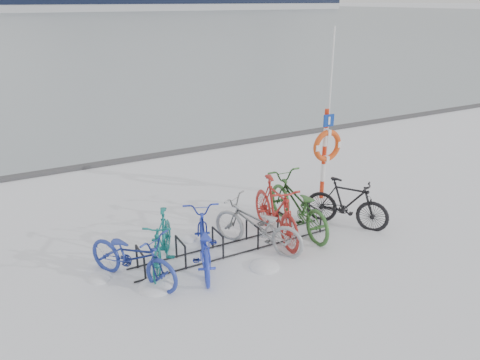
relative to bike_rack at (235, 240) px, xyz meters
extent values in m
plane|color=white|center=(0.00, 0.00, -0.18)|extent=(900.00, 900.00, 0.00)
cube|color=#3F3F42|center=(0.00, 5.90, -0.13)|extent=(400.00, 0.25, 0.10)
cylinder|color=black|center=(-1.80, -0.22, 0.04)|extent=(0.04, 0.04, 0.44)
cylinder|color=black|center=(-1.80, 0.22, 0.04)|extent=(0.04, 0.04, 0.44)
cylinder|color=black|center=(-1.80, 0.00, 0.26)|extent=(0.04, 0.44, 0.04)
cylinder|color=black|center=(-1.08, -0.22, 0.04)|extent=(0.04, 0.04, 0.44)
cylinder|color=black|center=(-1.08, 0.22, 0.04)|extent=(0.04, 0.04, 0.44)
cylinder|color=black|center=(-1.08, 0.00, 0.26)|extent=(0.04, 0.44, 0.04)
cylinder|color=black|center=(-0.36, -0.22, 0.04)|extent=(0.04, 0.04, 0.44)
cylinder|color=black|center=(-0.36, 0.22, 0.04)|extent=(0.04, 0.04, 0.44)
cylinder|color=black|center=(-0.36, 0.00, 0.26)|extent=(0.04, 0.44, 0.04)
cylinder|color=black|center=(0.36, -0.22, 0.04)|extent=(0.04, 0.04, 0.44)
cylinder|color=black|center=(0.36, 0.22, 0.04)|extent=(0.04, 0.04, 0.44)
cylinder|color=black|center=(0.36, 0.00, 0.26)|extent=(0.04, 0.44, 0.04)
cylinder|color=black|center=(1.08, -0.22, 0.04)|extent=(0.04, 0.04, 0.44)
cylinder|color=black|center=(1.08, 0.22, 0.04)|extent=(0.04, 0.04, 0.44)
cylinder|color=black|center=(1.08, 0.00, 0.26)|extent=(0.04, 0.44, 0.04)
cylinder|color=black|center=(1.80, -0.22, 0.04)|extent=(0.04, 0.04, 0.44)
cylinder|color=black|center=(1.80, 0.22, 0.04)|extent=(0.04, 0.04, 0.44)
cylinder|color=black|center=(1.80, 0.00, 0.26)|extent=(0.04, 0.44, 0.04)
cylinder|color=black|center=(0.00, -0.22, -0.16)|extent=(4.00, 0.03, 0.03)
cylinder|color=black|center=(0.00, 0.22, -0.16)|extent=(4.00, 0.03, 0.03)
cylinder|color=red|center=(2.90, 1.17, 0.03)|extent=(0.10, 0.10, 0.42)
cylinder|color=silver|center=(2.90, 1.17, 0.45)|extent=(0.10, 0.10, 0.42)
cylinder|color=red|center=(2.90, 1.17, 0.87)|extent=(0.10, 0.10, 0.42)
cylinder|color=silver|center=(2.90, 1.17, 1.30)|extent=(0.10, 0.10, 0.42)
cylinder|color=red|center=(2.90, 1.17, 1.72)|extent=(0.10, 0.10, 0.42)
torus|color=#D84614|center=(2.90, 1.08, 1.11)|extent=(0.74, 0.12, 0.74)
cube|color=navy|center=(2.90, 1.09, 1.69)|extent=(0.27, 0.03, 0.27)
cylinder|color=silver|center=(3.00, 1.22, 1.74)|extent=(0.03, 0.03, 3.83)
cube|color=black|center=(74.02, 172.09, 3.85)|extent=(140.96, 0.30, 3.02)
cube|color=black|center=(74.02, 198.37, 3.85)|extent=(140.96, 0.30, 3.02)
imported|color=navy|center=(-1.95, -0.12, 0.30)|extent=(1.50, 1.91, 0.97)
imported|color=#146764|center=(-1.38, 0.11, 0.32)|extent=(1.21, 1.67, 0.99)
imported|color=#2337BB|center=(-0.74, -0.21, 0.31)|extent=(1.25, 1.97, 0.98)
imported|color=#929699|center=(0.38, -0.15, 0.31)|extent=(1.50, 1.96, 0.99)
imported|color=#A5251F|center=(0.93, 0.09, 0.41)|extent=(0.81, 2.03, 1.19)
imported|color=#2E5C27|center=(1.49, 0.16, 0.38)|extent=(0.85, 2.17, 1.12)
imported|color=black|center=(2.47, -0.20, 0.34)|extent=(1.37, 1.69, 1.03)
ellipsoid|color=white|center=(-2.46, 0.18, -0.18)|extent=(0.39, 0.39, 0.14)
ellipsoid|color=white|center=(0.14, -0.81, -0.18)|extent=(0.53, 0.53, 0.19)
ellipsoid|color=white|center=(-1.72, -0.50, -0.18)|extent=(0.58, 0.58, 0.20)
ellipsoid|color=white|center=(1.28, 0.34, -0.18)|extent=(0.48, 0.48, 0.17)
ellipsoid|color=white|center=(-0.65, 0.79, -0.18)|extent=(0.40, 0.40, 0.14)
camera|label=1|loc=(-3.57, -6.80, 4.18)|focal=35.00mm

